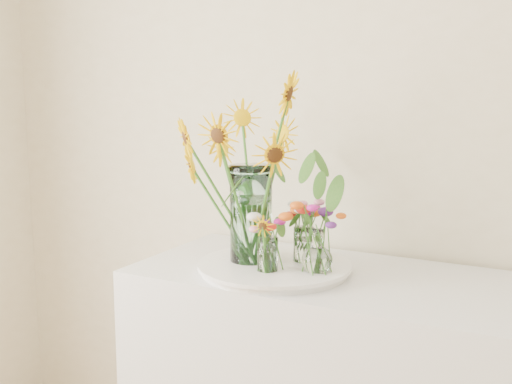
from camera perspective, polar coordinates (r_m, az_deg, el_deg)
tray at (r=2.05m, az=1.64°, el=-6.82°), size 0.46×0.46×0.02m
mason_jar at (r=2.04m, az=-0.46°, el=-1.97°), size 0.17×0.17×0.31m
sunflower_bouquet at (r=2.02m, az=-0.46°, el=2.14°), size 1.01×1.01×0.61m
small_vase_a at (r=1.95m, az=1.03°, el=-5.60°), size 0.07×0.07×0.11m
wildflower_posy_a at (r=1.94m, az=1.03°, el=-4.31°), size 0.19×0.19×0.20m
small_vase_b at (r=1.95m, az=5.47°, el=-5.25°), size 0.12×0.12×0.14m
wildflower_posy_b at (r=1.94m, az=5.49°, el=-3.97°), size 0.20×0.20×0.23m
small_vase_c at (r=2.06m, az=4.27°, el=-4.72°), size 0.08×0.08×0.12m
wildflower_posy_c at (r=2.05m, az=4.29°, el=-3.50°), size 0.18×0.18×0.21m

